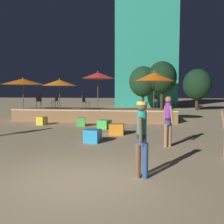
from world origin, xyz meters
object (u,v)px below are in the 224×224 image
Objects in this scene: cube_seat_4 at (81,122)px; person_0 at (168,119)px; bistro_chair_0 at (39,100)px; patio_umbrella_2 at (59,83)px; cube_seat_2 at (104,124)px; bistro_chair_2 at (56,100)px; bistro_chair_1 at (156,100)px; frisbee_disc at (167,139)px; cube_seat_3 at (93,136)px; background_tree_0 at (197,85)px; person_2 at (142,135)px; cube_seat_1 at (117,129)px; background_tree_2 at (162,77)px; background_tree_3 at (143,82)px; bistro_chair_3 at (85,100)px; patio_umbrella_3 at (98,76)px; cube_seat_0 at (42,121)px; patio_umbrella_1 at (23,82)px; patio_umbrella_0 at (154,77)px.

cube_seat_4 is 0.29× the size of person_0.
patio_umbrella_2 is at bearing 124.05° from bistro_chair_0.
cube_seat_2 is 0.82× the size of bistro_chair_2.
bistro_chair_1 reaches higher than frisbee_disc.
cube_seat_2 is 0.82× the size of bistro_chair_1.
cube_seat_3 is 17.78m from background_tree_0.
patio_umbrella_2 is 1.58× the size of person_2.
cube_seat_1 reaches higher than cube_seat_2.
background_tree_2 reaches higher than person_2.
person_2 is (2.01, -7.05, 0.74)m from cube_seat_2.
cube_seat_4 is at bearing -104.03° from background_tree_3.
person_0 is (2.03, -2.21, 0.72)m from cube_seat_1.
person_0 is 1.94× the size of bistro_chair_3.
bistro_chair_2 is at bearing 151.07° from patio_umbrella_3.
cube_seat_4 is 0.57× the size of bistro_chair_2.
background_tree_0 reaches higher than cube_seat_1.
cube_seat_1 is at bearing -29.00° from cube_seat_0.
patio_umbrella_2 is at bearing -82.38° from person_0.
cube_seat_4 is (4.35, -1.98, -2.29)m from patio_umbrella_1.
bistro_chair_3 is at bearing 98.89° from cube_seat_4.
patio_umbrella_1 is 3.79× the size of cube_seat_2.
frisbee_disc is at bearing 58.46° from bistro_chair_2.
cube_seat_2 is (5.77, -2.72, -2.30)m from patio_umbrella_1.
patio_umbrella_2 is at bearing -53.18° from person_2.
bistro_chair_1 reaches higher than cube_seat_1.
bistro_chair_2 is (-2.84, 3.78, 1.08)m from cube_seat_4.
background_tree_3 is at bearing 94.08° from patio_umbrella_0.
cube_seat_2 is at bearing -133.57° from patio_umbrella_0.
cube_seat_2 is 6.33m from bistro_chair_0.
bistro_chair_3 reaches higher than cube_seat_1.
cube_seat_0 is at bearing -41.33° from patio_umbrella_1.
patio_umbrella_0 is 5.95m from patio_umbrella_2.
cube_seat_2 is at bearing 138.86° from frisbee_disc.
cube_seat_2 is at bearing -72.26° from patio_umbrella_3.
patio_umbrella_3 is at bearing -103.46° from background_tree_3.
cube_seat_4 is (-2.25, 2.32, -0.01)m from cube_seat_1.
patio_umbrella_3 is at bearing 126.02° from frisbee_disc.
cube_seat_2 is at bearing -25.22° from patio_umbrella_1.
patio_umbrella_0 reaches higher than bistro_chair_3.
bistro_chair_1 reaches higher than cube_seat_4.
cube_seat_3 is at bearing -54.27° from person_2.
patio_umbrella_2 is 2.57m from patio_umbrella_3.
cube_seat_4 is 14.92m from background_tree_0.
background_tree_0 is 0.83× the size of background_tree_2.
cube_seat_0 is at bearing 131.69° from cube_seat_3.
patio_umbrella_0 is 4.62m from bistro_chair_3.
cube_seat_0 is 2.57× the size of frisbee_disc.
bistro_chair_2 is at bearing 118.95° from cube_seat_3.
bistro_chair_2 reaches higher than frisbee_disc.
patio_umbrella_3 is 11.29m from background_tree_3.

